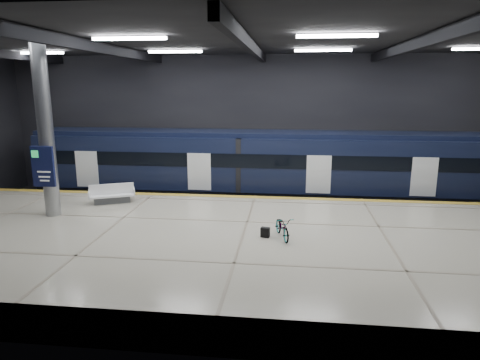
# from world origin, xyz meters

# --- Properties ---
(ground) EXTENTS (30.00, 30.00, 0.00)m
(ground) POSITION_xyz_m (0.00, 0.00, 0.00)
(ground) COLOR black
(ground) RESTS_ON ground
(room_shell) EXTENTS (30.10, 16.10, 8.05)m
(room_shell) POSITION_xyz_m (-0.00, 0.00, 5.72)
(room_shell) COLOR black
(room_shell) RESTS_ON ground
(platform) EXTENTS (30.00, 11.00, 1.10)m
(platform) POSITION_xyz_m (0.00, -2.50, 0.55)
(platform) COLOR #BAB39D
(platform) RESTS_ON ground
(safety_strip) EXTENTS (30.00, 0.40, 0.01)m
(safety_strip) POSITION_xyz_m (0.00, 2.75, 1.11)
(safety_strip) COLOR gold
(safety_strip) RESTS_ON platform
(rails) EXTENTS (30.00, 1.52, 0.16)m
(rails) POSITION_xyz_m (0.00, 5.50, 0.08)
(rails) COLOR gray
(rails) RESTS_ON ground
(train) EXTENTS (29.40, 2.84, 3.79)m
(train) POSITION_xyz_m (1.83, 5.50, 2.06)
(train) COLOR black
(train) RESTS_ON ground
(bench) EXTENTS (2.16, 1.57, 0.88)m
(bench) POSITION_xyz_m (-6.34, 1.03, 1.41)
(bench) COLOR #595B60
(bench) RESTS_ON platform
(bicycle) EXTENTS (0.94, 1.60, 0.79)m
(bicycle) POSITION_xyz_m (1.40, -2.65, 1.50)
(bicycle) COLOR #99999E
(bicycle) RESTS_ON platform
(pannier_bag) EXTENTS (0.34, 0.25, 0.35)m
(pannier_bag) POSITION_xyz_m (0.80, -2.65, 1.28)
(pannier_bag) COLOR black
(pannier_bag) RESTS_ON platform
(info_column) EXTENTS (0.90, 0.78, 6.90)m
(info_column) POSITION_xyz_m (-8.00, -1.03, 4.46)
(info_column) COLOR #9EA0A5
(info_column) RESTS_ON platform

